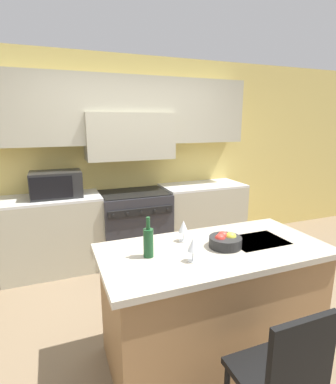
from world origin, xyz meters
name	(u,v)px	position (x,y,z in m)	size (l,w,h in m)	color
ground_plane	(181,327)	(0.00, 0.00, 0.00)	(10.00, 10.00, 0.00)	#7A664C
back_cabinetry	(127,140)	(0.00, 1.85, 1.59)	(10.00, 0.46, 2.70)	#DBC166
back_counter	(134,224)	(0.00, 1.60, 0.47)	(3.27, 0.62, 0.95)	#B2AD93
range_stove	(135,225)	(0.00, 1.58, 0.46)	(0.89, 0.70, 0.92)	#2D2D33
microwave	(56,184)	(-0.95, 1.60, 1.10)	(0.59, 0.40, 0.31)	black
kitchen_island	(213,302)	(0.10, -0.37, 0.46)	(1.71, 0.83, 0.92)	olive
island_chair	(283,375)	(0.06, -1.17, 0.53)	(0.42, 0.40, 0.94)	black
wine_bottle	(148,242)	(-0.41, -0.33, 1.03)	(0.07, 0.07, 0.29)	#194723
wine_glass_near	(193,245)	(-0.15, -0.51, 1.03)	(0.08, 0.08, 0.17)	white
wine_glass_far	(183,227)	(-0.07, -0.17, 1.03)	(0.08, 0.08, 0.17)	white
fruit_bowl	(225,241)	(0.18, -0.38, 0.97)	(0.24, 0.24, 0.11)	black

